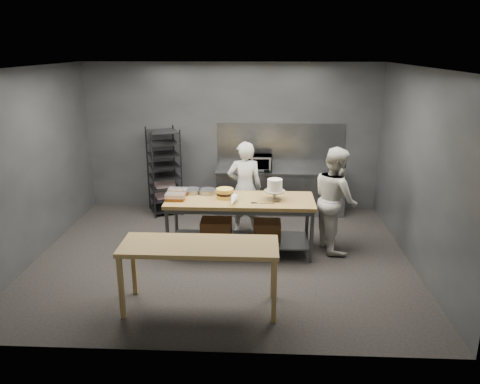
% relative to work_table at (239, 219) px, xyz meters
% --- Properties ---
extents(ground, '(6.00, 6.00, 0.00)m').
position_rel_work_table_xyz_m(ground, '(-0.26, -0.24, -0.57)').
color(ground, black).
rests_on(ground, ground).
extents(back_wall, '(6.00, 0.04, 3.00)m').
position_rel_work_table_xyz_m(back_wall, '(-0.26, 2.26, 0.93)').
color(back_wall, '#4C4F54').
rests_on(back_wall, ground).
extents(work_table, '(2.40, 0.90, 0.92)m').
position_rel_work_table_xyz_m(work_table, '(0.00, 0.00, 0.00)').
color(work_table, olive).
rests_on(work_table, ground).
extents(near_counter, '(2.00, 0.70, 0.90)m').
position_rel_work_table_xyz_m(near_counter, '(-0.42, -1.80, 0.24)').
color(near_counter, olive).
rests_on(near_counter, ground).
extents(back_counter, '(2.60, 0.60, 0.90)m').
position_rel_work_table_xyz_m(back_counter, '(0.74, 1.94, -0.12)').
color(back_counter, slate).
rests_on(back_counter, ground).
extents(splashback_panel, '(2.60, 0.02, 0.90)m').
position_rel_work_table_xyz_m(splashback_panel, '(0.74, 2.24, 0.78)').
color(splashback_panel, slate).
rests_on(splashback_panel, back_counter).
extents(speed_rack, '(0.81, 0.83, 1.75)m').
position_rel_work_table_xyz_m(speed_rack, '(-1.61, 1.86, 0.28)').
color(speed_rack, black).
rests_on(speed_rack, ground).
extents(chef_behind, '(0.66, 0.47, 1.70)m').
position_rel_work_table_xyz_m(chef_behind, '(0.06, 0.83, 0.28)').
color(chef_behind, silver).
rests_on(chef_behind, ground).
extents(chef_right, '(0.86, 1.00, 1.75)m').
position_rel_work_table_xyz_m(chef_right, '(1.58, 0.19, 0.30)').
color(chef_right, beige).
rests_on(chef_right, ground).
extents(microwave, '(0.54, 0.37, 0.30)m').
position_rel_work_table_xyz_m(microwave, '(0.29, 1.94, 0.48)').
color(microwave, black).
rests_on(microwave, back_counter).
extents(frosted_cake_stand, '(0.34, 0.34, 0.35)m').
position_rel_work_table_xyz_m(frosted_cake_stand, '(0.57, -0.03, 0.56)').
color(frosted_cake_stand, '#ABA389').
rests_on(frosted_cake_stand, work_table).
extents(layer_cake, '(0.28, 0.28, 0.16)m').
position_rel_work_table_xyz_m(layer_cake, '(-0.24, 0.02, 0.43)').
color(layer_cake, '#E8C349').
rests_on(layer_cake, work_table).
extents(cake_pans, '(0.55, 0.30, 0.07)m').
position_rel_work_table_xyz_m(cake_pans, '(-0.67, 0.25, 0.39)').
color(cake_pans, gray).
rests_on(cake_pans, work_table).
extents(piping_bag, '(0.15, 0.39, 0.12)m').
position_rel_work_table_xyz_m(piping_bag, '(-0.08, -0.29, 0.41)').
color(piping_bag, white).
rests_on(piping_bag, work_table).
extents(offset_spatula, '(0.36, 0.02, 0.02)m').
position_rel_work_table_xyz_m(offset_spatula, '(0.33, -0.22, 0.35)').
color(offset_spatula, slate).
rests_on(offset_spatula, work_table).
extents(pastry_clamshells, '(0.32, 0.49, 0.11)m').
position_rel_work_table_xyz_m(pastry_clamshells, '(-1.03, 0.01, 0.40)').
color(pastry_clamshells, brown).
rests_on(pastry_clamshells, work_table).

